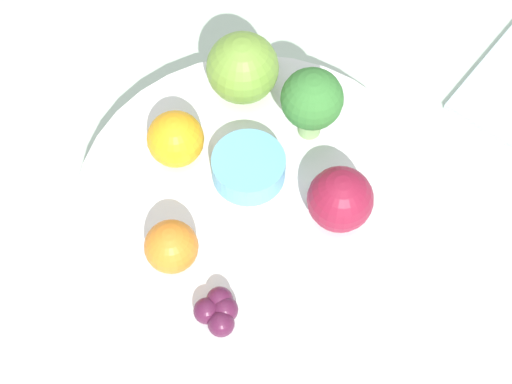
# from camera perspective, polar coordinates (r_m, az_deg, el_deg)

# --- Properties ---
(ground_plane) EXTENTS (6.00, 6.00, 0.00)m
(ground_plane) POSITION_cam_1_polar(r_m,az_deg,el_deg) (0.68, 0.00, -2.77)
(ground_plane) COLOR gray
(table_surface) EXTENTS (1.20, 1.20, 0.02)m
(table_surface) POSITION_cam_1_polar(r_m,az_deg,el_deg) (0.67, 0.00, -2.39)
(table_surface) COLOR #B2C6B2
(table_surface) RESTS_ON ground_plane
(bowl) EXTENTS (0.27, 0.27, 0.04)m
(bowl) POSITION_cam_1_polar(r_m,az_deg,el_deg) (0.64, 0.00, -1.24)
(bowl) COLOR white
(bowl) RESTS_ON table_surface
(broccoli) EXTENTS (0.05, 0.05, 0.06)m
(broccoli) POSITION_cam_1_polar(r_m,az_deg,el_deg) (0.63, 3.75, 6.11)
(broccoli) COLOR #8CB76B
(broccoli) RESTS_ON bowl
(apple_red) EXTENTS (0.05, 0.05, 0.05)m
(apple_red) POSITION_cam_1_polar(r_m,az_deg,el_deg) (0.60, 5.59, -0.73)
(apple_red) COLOR maroon
(apple_red) RESTS_ON bowl
(apple_green) EXTENTS (0.06, 0.06, 0.06)m
(apple_green) POSITION_cam_1_polar(r_m,az_deg,el_deg) (0.66, -0.90, 8.28)
(apple_green) COLOR olive
(apple_green) RESTS_ON bowl
(orange_front) EXTENTS (0.04, 0.04, 0.04)m
(orange_front) POSITION_cam_1_polar(r_m,az_deg,el_deg) (0.63, -5.39, 3.54)
(orange_front) COLOR orange
(orange_front) RESTS_ON bowl
(orange_back) EXTENTS (0.04, 0.04, 0.04)m
(orange_back) POSITION_cam_1_polar(r_m,az_deg,el_deg) (0.59, -5.67, -3.65)
(orange_back) COLOR orange
(orange_back) RESTS_ON bowl
(grape_cluster) EXTENTS (0.03, 0.03, 0.02)m
(grape_cluster) POSITION_cam_1_polar(r_m,az_deg,el_deg) (0.58, -2.53, -7.93)
(grape_cluster) COLOR #511938
(grape_cluster) RESTS_ON bowl
(small_cup) EXTENTS (0.05, 0.05, 0.02)m
(small_cup) POSITION_cam_1_polar(r_m,az_deg,el_deg) (0.63, -0.50, 1.66)
(small_cup) COLOR #66B2DB
(small_cup) RESTS_ON bowl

